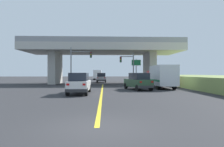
# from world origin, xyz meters

# --- Properties ---
(ground) EXTENTS (160.00, 160.00, 0.00)m
(ground) POSITION_xyz_m (0.00, 29.95, 0.00)
(ground) COLOR #2B2B2D
(overpass_bridge) EXTENTS (28.65, 9.91, 8.08)m
(overpass_bridge) POSITION_xyz_m (0.00, 29.95, 5.86)
(overpass_bridge) COLOR #B7B5AD
(overpass_bridge) RESTS_ON ground
(lane_divider_stripe) EXTENTS (0.20, 26.95, 0.01)m
(lane_divider_stripe) POSITION_xyz_m (0.00, 13.48, 0.00)
(lane_divider_stripe) COLOR yellow
(lane_divider_stripe) RESTS_ON ground
(suv_lead) EXTENTS (1.88, 4.81, 2.02)m
(suv_lead) POSITION_xyz_m (-2.13, 11.66, 1.01)
(suv_lead) COLOR silver
(suv_lead) RESTS_ON ground
(suv_crossing) EXTENTS (2.96, 5.09, 2.02)m
(suv_crossing) POSITION_xyz_m (4.31, 16.03, 1.01)
(suv_crossing) COLOR #2D4C33
(suv_crossing) RESTS_ON ground
(box_truck) EXTENTS (2.33, 7.20, 2.98)m
(box_truck) POSITION_xyz_m (7.78, 18.19, 1.58)
(box_truck) COLOR red
(box_truck) RESTS_ON ground
(sedan_oncoming) EXTENTS (2.03, 4.34, 2.02)m
(sedan_oncoming) POSITION_xyz_m (-0.37, 35.20, 1.01)
(sedan_oncoming) COLOR silver
(sedan_oncoming) RESTS_ON ground
(traffic_signal_nearside) EXTENTS (2.36, 0.36, 5.34)m
(traffic_signal_nearside) POSITION_xyz_m (4.31, 24.83, 3.38)
(traffic_signal_nearside) COLOR #56595E
(traffic_signal_nearside) RESTS_ON ground
(traffic_signal_farside) EXTENTS (3.44, 0.36, 6.14)m
(traffic_signal_farside) POSITION_xyz_m (-3.99, 24.15, 3.91)
(traffic_signal_farside) COLOR slate
(traffic_signal_farside) RESTS_ON ground
(highway_sign) EXTENTS (1.65, 0.17, 4.54)m
(highway_sign) POSITION_xyz_m (5.92, 27.08, 3.35)
(highway_sign) COLOR #56595E
(highway_sign) RESTS_ON ground
(semi_truck_distant) EXTENTS (2.33, 7.37, 2.89)m
(semi_truck_distant) POSITION_xyz_m (-1.77, 51.73, 1.54)
(semi_truck_distant) COLOR silver
(semi_truck_distant) RESTS_ON ground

